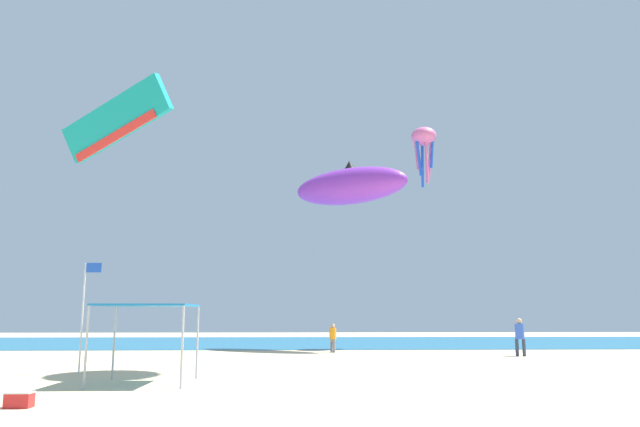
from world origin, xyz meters
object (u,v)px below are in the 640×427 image
(person_leftmost, at_px, (520,334))
(kite_inflatable_purple, at_px, (350,186))
(banner_flag, at_px, (85,307))
(kite_parafoil_teal, at_px, (116,121))
(canopy_tent, at_px, (148,309))
(kite_octopus_pink, at_px, (424,139))
(cooler_box, at_px, (19,400))
(person_near_tent, at_px, (333,335))

(person_leftmost, bearing_deg, kite_inflatable_purple, -25.09)
(banner_flag, bearing_deg, kite_parafoil_teal, 100.94)
(canopy_tent, bearing_deg, kite_octopus_pink, 56.61)
(canopy_tent, distance_m, kite_inflatable_purple, 21.45)
(kite_parafoil_teal, xyz_separation_m, kite_octopus_pink, (17.36, 10.80, 2.50))
(cooler_box, relative_size, kite_octopus_pink, 0.14)
(canopy_tent, height_order, banner_flag, banner_flag)
(person_near_tent, height_order, kite_octopus_pink, kite_octopus_pink)
(kite_parafoil_teal, bearing_deg, canopy_tent, 140.68)
(banner_flag, height_order, kite_octopus_pink, kite_octopus_pink)
(cooler_box, bearing_deg, kite_parafoil_teal, 100.56)
(kite_octopus_pink, bearing_deg, kite_parafoil_teal, 58.08)
(kite_octopus_pink, bearing_deg, person_leftmost, 134.98)
(banner_flag, relative_size, kite_octopus_pink, 0.98)
(banner_flag, relative_size, kite_parafoil_teal, 0.66)
(person_leftmost, bearing_deg, kite_parafoil_teal, 21.36)
(canopy_tent, distance_m, kite_octopus_pink, 26.58)
(canopy_tent, relative_size, kite_inflatable_purple, 0.34)
(kite_parafoil_teal, height_order, kite_octopus_pink, kite_octopus_pink)
(banner_flag, xyz_separation_m, kite_inflatable_purple, (10.99, 15.05, 7.85))
(cooler_box, bearing_deg, kite_inflatable_purple, 67.46)
(banner_flag, distance_m, kite_parafoil_teal, 10.84)
(person_near_tent, bearing_deg, banner_flag, 115.03)
(person_leftmost, relative_size, banner_flag, 0.48)
(kite_parafoil_teal, bearing_deg, person_leftmost, -146.81)
(cooler_box, height_order, kite_parafoil_teal, kite_parafoil_teal)
(canopy_tent, bearing_deg, banner_flag, 133.43)
(person_near_tent, distance_m, person_leftmost, 9.94)
(kite_parafoil_teal, bearing_deg, kite_inflatable_purple, -117.04)
(person_near_tent, bearing_deg, person_leftmost, -135.35)
(canopy_tent, xyz_separation_m, kite_inflatable_purple, (7.94, 18.27, 7.96))
(banner_flag, bearing_deg, cooler_box, -79.73)
(canopy_tent, relative_size, cooler_box, 4.88)
(person_near_tent, distance_m, banner_flag, 15.34)
(banner_flag, relative_size, kite_inflatable_purple, 0.49)
(kite_octopus_pink, bearing_deg, kite_inflatable_purple, 44.15)
(cooler_box, bearing_deg, banner_flag, 100.27)
(kite_parafoil_teal, height_order, kite_inflatable_purple, kite_parafoil_teal)
(person_near_tent, relative_size, banner_flag, 0.40)
(person_leftmost, xyz_separation_m, cooler_box, (-17.59, -16.41, -0.94))
(canopy_tent, xyz_separation_m, cooler_box, (-1.61, -4.73, -2.08))
(person_near_tent, height_order, kite_inflatable_purple, kite_inflatable_purple)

